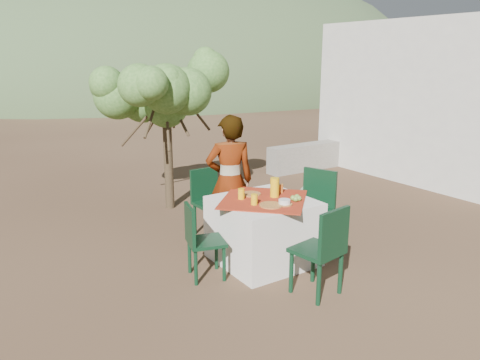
# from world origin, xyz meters

# --- Properties ---
(ground) EXTENTS (160.00, 160.00, 0.00)m
(ground) POSITION_xyz_m (0.00, 0.00, 0.00)
(ground) COLOR #372519
(ground) RESTS_ON ground
(table) EXTENTS (1.30, 1.30, 0.76)m
(table) POSITION_xyz_m (-0.23, 0.19, 0.38)
(table) COLOR silver
(table) RESTS_ON ground
(chair_far) EXTENTS (0.43, 0.43, 0.89)m
(chair_far) POSITION_xyz_m (-0.33, 1.30, 0.49)
(chair_far) COLOR black
(chair_far) RESTS_ON ground
(chair_near) EXTENTS (0.50, 0.50, 0.94)m
(chair_near) POSITION_xyz_m (-0.23, -0.81, 0.52)
(chair_near) COLOR black
(chair_near) RESTS_ON ground
(chair_left) EXTENTS (0.47, 0.47, 0.83)m
(chair_left) POSITION_xyz_m (-1.06, 0.20, 0.46)
(chair_left) COLOR black
(chair_left) RESTS_ON ground
(chair_right) EXTENTS (0.58, 0.58, 0.97)m
(chair_right) POSITION_xyz_m (0.59, 0.23, 0.54)
(chair_right) COLOR black
(chair_right) RESTS_ON ground
(person) EXTENTS (0.70, 0.57, 1.66)m
(person) POSITION_xyz_m (-0.27, 0.85, 0.83)
(person) COLOR #8C6651
(person) RESTS_ON ground
(shrub_tree) EXTENTS (1.83, 1.79, 2.15)m
(shrub_tree) POSITION_xyz_m (-0.23, 2.68, 1.70)
(shrub_tree) COLOR #433421
(shrub_tree) RESTS_ON ground
(agave) EXTENTS (0.58, 0.60, 0.63)m
(agave) POSITION_xyz_m (2.15, 1.90, 0.21)
(agave) COLOR slate
(agave) RESTS_ON ground
(guesthouse) EXTENTS (3.20, 4.20, 3.00)m
(guesthouse) POSITION_xyz_m (5.60, 1.80, 1.50)
(guesthouse) COLOR beige
(guesthouse) RESTS_ON ground
(stone_wall) EXTENTS (2.60, 0.35, 0.55)m
(stone_wall) POSITION_xyz_m (3.60, 3.40, 0.28)
(stone_wall) COLOR gray
(stone_wall) RESTS_ON ground
(hill_near_right) EXTENTS (48.00, 48.00, 20.00)m
(hill_near_right) POSITION_xyz_m (12.00, 36.00, 0.00)
(hill_near_right) COLOR #314728
(hill_near_right) RESTS_ON ground
(hill_far_right) EXTENTS (36.00, 36.00, 14.00)m
(hill_far_right) POSITION_xyz_m (28.00, 46.00, 0.00)
(hill_far_right) COLOR slate
(hill_far_right) RESTS_ON ground
(plate_far) EXTENTS (0.24, 0.24, 0.01)m
(plate_far) POSITION_xyz_m (-0.26, 0.41, 0.77)
(plate_far) COLOR brown
(plate_far) RESTS_ON table
(plate_near) EXTENTS (0.26, 0.26, 0.01)m
(plate_near) POSITION_xyz_m (-0.31, -0.06, 0.77)
(plate_near) COLOR brown
(plate_near) RESTS_ON table
(glass_far) EXTENTS (0.08, 0.08, 0.12)m
(glass_far) POSITION_xyz_m (-0.45, 0.33, 0.82)
(glass_far) COLOR #E9AA0E
(glass_far) RESTS_ON table
(glass_near) EXTENTS (0.07, 0.07, 0.12)m
(glass_near) POSITION_xyz_m (-0.44, 0.07, 0.82)
(glass_near) COLOR #E9AA0E
(glass_near) RESTS_ON table
(juice_pitcher) EXTENTS (0.10, 0.10, 0.23)m
(juice_pitcher) POSITION_xyz_m (-0.08, 0.19, 0.87)
(juice_pitcher) COLOR #E9AA0E
(juice_pitcher) RESTS_ON table
(bowl_plate) EXTENTS (0.18, 0.18, 0.01)m
(bowl_plate) POSITION_xyz_m (-0.17, -0.11, 0.77)
(bowl_plate) COLOR brown
(bowl_plate) RESTS_ON table
(white_bowl) EXTENTS (0.13, 0.13, 0.05)m
(white_bowl) POSITION_xyz_m (-0.17, -0.11, 0.80)
(white_bowl) COLOR silver
(white_bowl) RESTS_ON bowl_plate
(jar_left) EXTENTS (0.07, 0.07, 0.11)m
(jar_left) POSITION_xyz_m (0.08, 0.28, 0.81)
(jar_left) COLOR #CC6A24
(jar_left) RESTS_ON table
(jar_right) EXTENTS (0.06, 0.06, 0.10)m
(jar_right) POSITION_xyz_m (0.10, 0.44, 0.81)
(jar_right) COLOR #CC6A24
(jar_right) RESTS_ON table
(napkin_holder) EXTENTS (0.07, 0.05, 0.08)m
(napkin_holder) POSITION_xyz_m (-0.04, 0.26, 0.80)
(napkin_holder) COLOR silver
(napkin_holder) RESTS_ON table
(fruit_cluster) EXTENTS (0.13, 0.12, 0.06)m
(fruit_cluster) POSITION_xyz_m (0.03, -0.07, 0.79)
(fruit_cluster) COLOR olive
(fruit_cluster) RESTS_ON table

